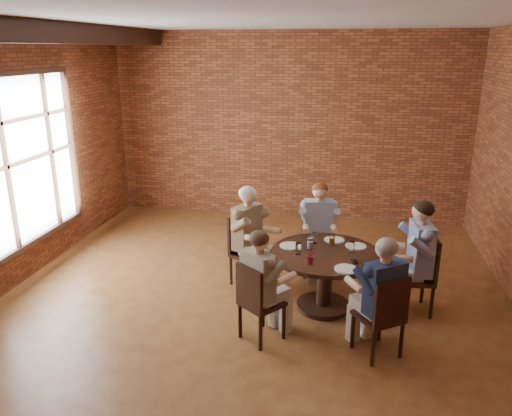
% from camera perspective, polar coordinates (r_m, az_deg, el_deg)
% --- Properties ---
extents(floor, '(7.00, 7.00, 0.00)m').
position_cam_1_polar(floor, '(6.49, -0.41, -10.61)').
color(floor, '#97612E').
rests_on(floor, ground).
extents(ceiling, '(7.00, 7.00, 0.00)m').
position_cam_1_polar(ceiling, '(5.72, -0.49, 20.92)').
color(ceiling, silver).
rests_on(ceiling, wall_back).
extents(wall_back, '(7.00, 0.00, 7.00)m').
position_cam_1_polar(wall_back, '(9.27, 3.69, 9.16)').
color(wall_back, brown).
rests_on(wall_back, ground).
extents(wall_front, '(7.00, 0.00, 7.00)m').
position_cam_1_polar(wall_front, '(2.75, -14.74, -13.28)').
color(wall_front, brown).
rests_on(wall_front, ground).
extents(wall_left, '(0.00, 7.00, 7.00)m').
position_cam_1_polar(wall_left, '(7.22, -26.79, 4.80)').
color(wall_left, brown).
rests_on(wall_left, ground).
extents(ceiling_beam, '(0.22, 6.90, 0.26)m').
position_cam_1_polar(ceiling_beam, '(6.63, -22.93, 18.05)').
color(ceiling_beam, black).
rests_on(ceiling_beam, ceiling).
extents(window, '(0.10, 2.16, 2.36)m').
position_cam_1_polar(window, '(7.50, -24.51, 5.14)').
color(window, white).
rests_on(window, wall_left).
extents(dining_table, '(1.32, 1.32, 0.75)m').
position_cam_1_polar(dining_table, '(6.17, 7.88, -6.91)').
color(dining_table, black).
rests_on(dining_table, floor).
extents(chair_a, '(0.52, 0.52, 0.98)m').
position_cam_1_polar(chair_a, '(6.38, 18.33, -6.86)').
color(chair_a, black).
rests_on(chair_a, floor).
extents(diner_a, '(0.77, 0.66, 1.41)m').
position_cam_1_polar(diner_a, '(6.28, 17.64, -5.40)').
color(diner_a, '#3B4E9A').
rests_on(diner_a, floor).
extents(chair_b, '(0.48, 0.48, 0.94)m').
position_cam_1_polar(chair_b, '(7.17, 7.07, -3.43)').
color(chair_b, black).
rests_on(chair_b, floor).
extents(diner_b, '(0.61, 0.72, 1.33)m').
position_cam_1_polar(diner_b, '(7.04, 7.17, -2.49)').
color(diner_b, '#8C9AB2').
rests_on(diner_b, floor).
extents(chair_c, '(0.60, 0.60, 0.96)m').
position_cam_1_polar(chair_c, '(6.79, -1.22, -4.44)').
color(chair_c, black).
rests_on(chair_c, floor).
extents(diner_c, '(0.85, 0.79, 1.37)m').
position_cam_1_polar(diner_c, '(6.68, -0.62, -3.28)').
color(diner_c, brown).
rests_on(diner_c, floor).
extents(chair_d, '(0.56, 0.56, 0.91)m').
position_cam_1_polar(chair_d, '(5.47, 0.05, -10.49)').
color(chair_d, black).
rests_on(chair_d, floor).
extents(diner_d, '(0.77, 0.79, 1.28)m').
position_cam_1_polar(diner_d, '(5.45, 0.68, -8.89)').
color(diner_d, '#A2907F').
rests_on(diner_d, floor).
extents(chair_e, '(0.58, 0.58, 0.93)m').
position_cam_1_polar(chair_e, '(5.36, 14.39, -11.66)').
color(chair_e, black).
rests_on(chair_e, floor).
extents(diner_e, '(0.79, 0.82, 1.31)m').
position_cam_1_polar(diner_e, '(5.34, 13.97, -9.85)').
color(diner_e, navy).
rests_on(diner_e, floor).
extents(plate_a, '(0.26, 0.26, 0.01)m').
position_cam_1_polar(plate_a, '(6.30, 11.33, -4.30)').
color(plate_a, white).
rests_on(plate_a, dining_table).
extents(plate_b, '(0.26, 0.26, 0.01)m').
position_cam_1_polar(plate_b, '(6.44, 8.93, -3.64)').
color(plate_b, white).
rests_on(plate_b, dining_table).
extents(plate_c, '(0.26, 0.26, 0.01)m').
position_cam_1_polar(plate_c, '(6.20, 3.91, -4.34)').
color(plate_c, white).
rests_on(plate_c, dining_table).
extents(plate_d, '(0.26, 0.26, 0.01)m').
position_cam_1_polar(plate_d, '(5.65, 10.25, -6.88)').
color(plate_d, white).
rests_on(plate_d, dining_table).
extents(glass_a, '(0.07, 0.07, 0.14)m').
position_cam_1_polar(glass_a, '(6.09, 10.87, -4.42)').
color(glass_a, white).
rests_on(glass_a, dining_table).
extents(glass_b, '(0.07, 0.07, 0.14)m').
position_cam_1_polar(glass_b, '(6.28, 8.68, -3.59)').
color(glass_b, white).
rests_on(glass_b, dining_table).
extents(glass_c, '(0.07, 0.07, 0.14)m').
position_cam_1_polar(glass_c, '(6.31, 6.70, -3.40)').
color(glass_c, white).
rests_on(glass_c, dining_table).
extents(glass_d, '(0.07, 0.07, 0.14)m').
position_cam_1_polar(glass_d, '(6.14, 6.21, -4.01)').
color(glass_d, white).
rests_on(glass_d, dining_table).
extents(glass_e, '(0.07, 0.07, 0.14)m').
position_cam_1_polar(glass_e, '(5.96, 4.85, -4.66)').
color(glass_e, white).
rests_on(glass_e, dining_table).
extents(glass_f, '(0.07, 0.07, 0.14)m').
position_cam_1_polar(glass_f, '(5.71, 6.22, -5.72)').
color(glass_f, white).
rests_on(glass_f, dining_table).
extents(smartphone, '(0.09, 0.14, 0.01)m').
position_cam_1_polar(smartphone, '(5.86, 11.21, -6.03)').
color(smartphone, black).
rests_on(smartphone, dining_table).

